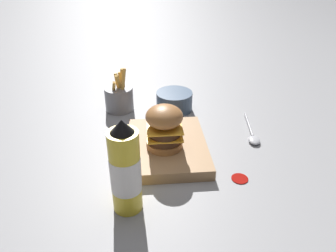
# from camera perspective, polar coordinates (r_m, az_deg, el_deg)

# --- Properties ---
(ground_plane) EXTENTS (6.00, 6.00, 0.00)m
(ground_plane) POSITION_cam_1_polar(r_m,az_deg,el_deg) (0.87, 0.00, -5.11)
(ground_plane) COLOR gray
(serving_board) EXTENTS (0.27, 0.21, 0.03)m
(serving_board) POSITION_cam_1_polar(r_m,az_deg,el_deg) (0.88, 0.00, -3.64)
(serving_board) COLOR #A37A51
(serving_board) RESTS_ON ground_plane
(burger) EXTENTS (0.09, 0.09, 0.12)m
(burger) POSITION_cam_1_polar(r_m,az_deg,el_deg) (0.82, -0.62, -0.28)
(burger) COLOR #9E6638
(burger) RESTS_ON serving_board
(ketchup_bottle) EXTENTS (0.06, 0.06, 0.21)m
(ketchup_bottle) POSITION_cam_1_polar(r_m,az_deg,el_deg) (0.67, -7.44, -7.66)
(ketchup_bottle) COLOR yellow
(ketchup_bottle) RESTS_ON ground_plane
(fries_basket) EXTENTS (0.09, 0.09, 0.15)m
(fries_basket) POSITION_cam_1_polar(r_m,az_deg,el_deg) (1.09, -8.49, 4.89)
(fries_basket) COLOR slate
(fries_basket) RESTS_ON ground_plane
(side_bowl) EXTENTS (0.12, 0.12, 0.06)m
(side_bowl) POSITION_cam_1_polar(r_m,az_deg,el_deg) (1.09, 1.11, 4.46)
(side_bowl) COLOR #384C66
(side_bowl) RESTS_ON ground_plane
(spoon) EXTENTS (0.18, 0.04, 0.01)m
(spoon) POSITION_cam_1_polar(r_m,az_deg,el_deg) (0.97, 14.53, -1.67)
(spoon) COLOR #B2B2B7
(spoon) RESTS_ON ground_plane
(ketchup_puddle) EXTENTS (0.04, 0.04, 0.00)m
(ketchup_puddle) POSITION_cam_1_polar(r_m,az_deg,el_deg) (0.81, 12.39, -8.89)
(ketchup_puddle) COLOR #9E140F
(ketchup_puddle) RESTS_ON ground_plane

